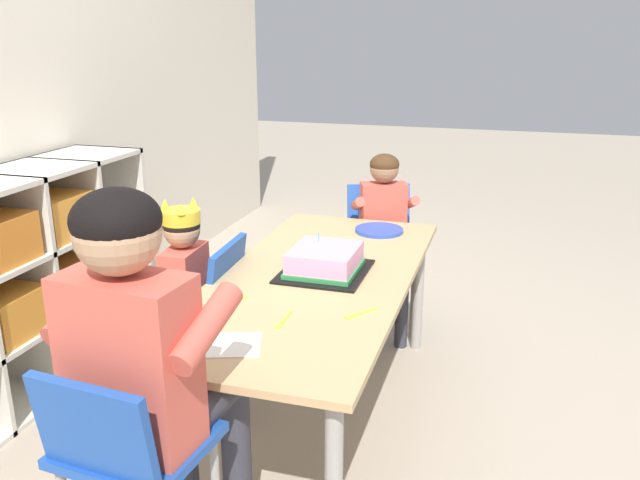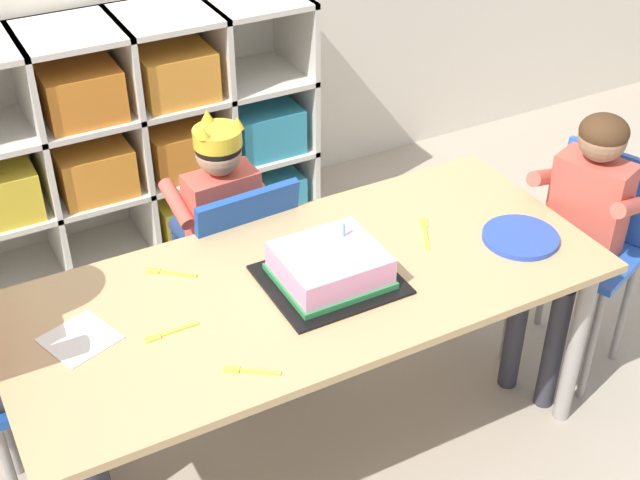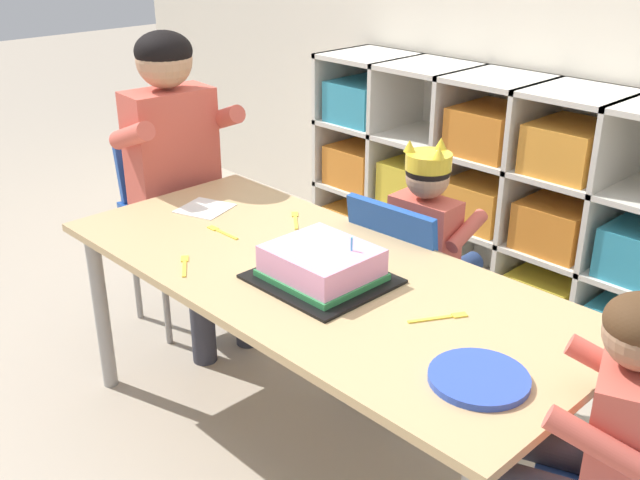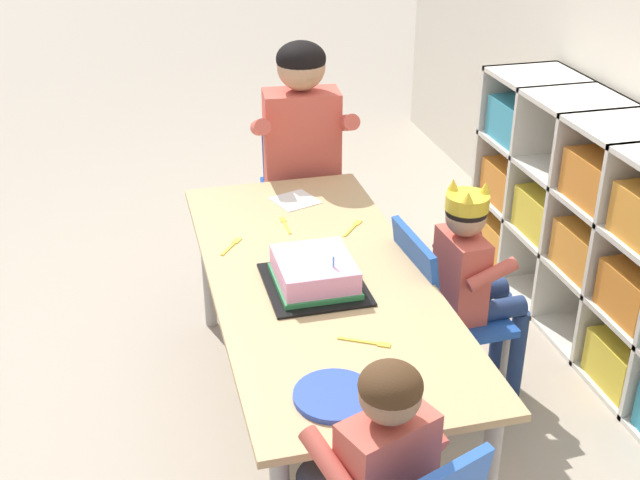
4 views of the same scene
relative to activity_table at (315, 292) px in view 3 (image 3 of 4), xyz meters
name	(u,v)px [view 3 (image 3 of 4)]	position (x,y,z in m)	size (l,w,h in m)	color
ground	(316,447)	(0.00, 0.00, -0.52)	(16.00, 16.00, 0.00)	tan
storage_cubby_shelf	(489,195)	(-0.25, 1.18, -0.10)	(1.66, 0.36, 0.89)	silver
activity_table	(315,292)	(0.00, 0.00, 0.00)	(1.53, 0.66, 0.58)	tan
classroom_chair_blue	(408,281)	(-0.02, 0.42, -0.13)	(0.35, 0.35, 0.67)	#1E4CA8
child_with_crown	(432,235)	(-0.03, 0.54, 0.00)	(0.30, 0.31, 0.83)	#D15647
classroom_chair_adult_side	(171,205)	(-0.94, 0.16, -0.06)	(0.34, 0.35, 0.71)	#1E4CA8
adult_helper_seated	(181,153)	(-0.83, 0.15, 0.16)	(0.45, 0.42, 1.09)	#D15647
guest_at_table_side	(590,438)	(0.82, -0.09, 0.04)	(0.34, 0.34, 0.87)	#D15647
birthday_cake_on_tray	(322,267)	(0.05, -0.02, 0.10)	(0.33, 0.30, 0.13)	black
paper_plate_stack	(479,378)	(0.59, -0.11, 0.07)	(0.21, 0.21, 0.01)	blue
paper_napkin_square	(205,208)	(-0.57, 0.05, 0.06)	(0.15, 0.15, 0.00)	white
fork_beside_plate_stack	(295,219)	(-0.30, 0.20, 0.06)	(0.11, 0.10, 0.00)	yellow
fork_by_napkin	(221,232)	(-0.38, -0.02, 0.06)	(0.13, 0.02, 0.00)	yellow
fork_near_cake_tray	(442,318)	(0.38, 0.04, 0.06)	(0.08, 0.13, 0.00)	yellow
fork_scattered_mid_table	(184,265)	(-0.27, -0.23, 0.06)	(0.11, 0.09, 0.00)	yellow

